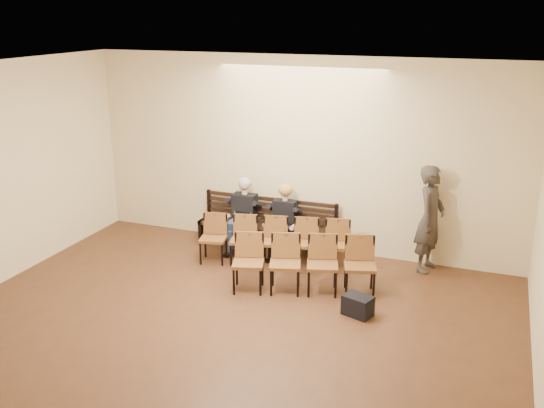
{
  "coord_description": "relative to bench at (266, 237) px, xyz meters",
  "views": [
    {
      "loc": [
        3.3,
        -5.07,
        4.23
      ],
      "look_at": [
        -0.17,
        4.05,
        1.09
      ],
      "focal_mm": 40.0,
      "sensor_mm": 36.0,
      "label": 1
    }
  ],
  "objects": [
    {
      "name": "chair_row_back",
      "position": [
        1.2,
        -1.47,
        0.23
      ],
      "size": [
        2.26,
        1.11,
        0.91
      ],
      "primitive_type": "cube",
      "rotation": [
        0.0,
        0.0,
        0.29
      ],
      "color": "brown",
      "rests_on": "ground"
    },
    {
      "name": "ground",
      "position": [
        0.51,
        -4.65,
        -0.23
      ],
      "size": [
        10.0,
        10.0,
        0.0
      ],
      "primitive_type": "plane",
      "color": "#54311C",
      "rests_on": "ground"
    },
    {
      "name": "seated_man",
      "position": [
        -0.42,
        -0.12,
        0.42
      ],
      "size": [
        0.54,
        0.75,
        1.29
      ],
      "primitive_type": null,
      "color": "black",
      "rests_on": "ground"
    },
    {
      "name": "passerby",
      "position": [
        2.89,
        0.1,
        0.82
      ],
      "size": [
        0.66,
        0.86,
        2.1
      ],
      "primitive_type": "imported",
      "rotation": [
        0.0,
        0.0,
        1.35
      ],
      "color": "#35302C",
      "rests_on": "ground"
    },
    {
      "name": "laptop",
      "position": [
        -0.4,
        -0.28,
        0.34
      ],
      "size": [
        0.33,
        0.26,
        0.24
      ],
      "primitive_type": "cube",
      "rotation": [
        0.0,
        0.0,
        0.02
      ],
      "color": "silver",
      "rests_on": "bench"
    },
    {
      "name": "water_bottle",
      "position": [
        0.48,
        -0.37,
        0.33
      ],
      "size": [
        0.08,
        0.08,
        0.21
      ],
      "primitive_type": "cylinder",
      "rotation": [
        0.0,
        0.0,
        -0.22
      ],
      "color": "silver",
      "rests_on": "bench"
    },
    {
      "name": "bench",
      "position": [
        0.0,
        0.0,
        0.0
      ],
      "size": [
        2.6,
        0.9,
        0.45
      ],
      "primitive_type": "cube",
      "color": "black",
      "rests_on": "ground"
    },
    {
      "name": "bag",
      "position": [
        2.17,
        -1.92,
        -0.07
      ],
      "size": [
        0.48,
        0.4,
        0.3
      ],
      "primitive_type": "cube",
      "rotation": [
        0.0,
        0.0,
        -0.32
      ],
      "color": "black",
      "rests_on": "ground"
    },
    {
      "name": "seated_woman",
      "position": [
        0.37,
        -0.12,
        0.36
      ],
      "size": [
        0.5,
        0.7,
        1.17
      ],
      "primitive_type": null,
      "color": "black",
      "rests_on": "ground"
    },
    {
      "name": "room_walls",
      "position": [
        0.51,
        -3.86,
        2.31
      ],
      "size": [
        8.02,
        10.01,
        3.51
      ],
      "color": "beige",
      "rests_on": "ground"
    },
    {
      "name": "chair_row_front",
      "position": [
        0.4,
        -0.65,
        0.2
      ],
      "size": [
        2.63,
        1.01,
        0.84
      ],
      "primitive_type": "cube",
      "rotation": [
        0.0,
        0.0,
        0.22
      ],
      "color": "brown",
      "rests_on": "ground"
    }
  ]
}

